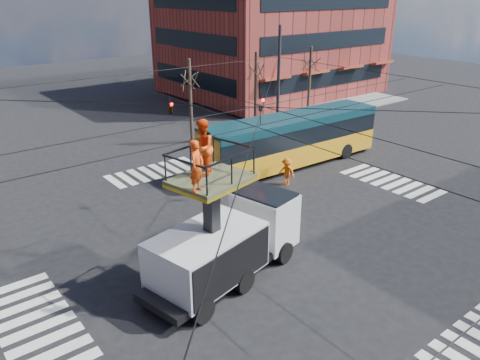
% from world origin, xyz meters
% --- Properties ---
extents(ground, '(120.00, 120.00, 0.00)m').
position_xyz_m(ground, '(0.00, 0.00, 0.00)').
color(ground, black).
rests_on(ground, ground).
extents(sidewalk_ne, '(18.00, 18.00, 0.12)m').
position_xyz_m(sidewalk_ne, '(21.00, 21.00, 0.06)').
color(sidewalk_ne, slate).
rests_on(sidewalk_ne, ground).
extents(crosswalks, '(22.40, 22.40, 0.02)m').
position_xyz_m(crosswalks, '(0.00, 0.00, 0.01)').
color(crosswalks, silver).
rests_on(crosswalks, ground).
extents(building_ne, '(20.06, 16.06, 14.00)m').
position_xyz_m(building_ne, '(21.98, 23.98, 7.00)').
color(building_ne, maroon).
rests_on(building_ne, ground).
extents(overhead_network, '(24.24, 24.24, 8.00)m').
position_xyz_m(overhead_network, '(-0.07, 0.40, 4.29)').
color(overhead_network, '#2D2D30').
rests_on(overhead_network, ground).
extents(tree_a, '(2.00, 2.00, 6.00)m').
position_xyz_m(tree_a, '(5.00, 13.50, 4.63)').
color(tree_a, '#382B21').
rests_on(tree_a, ground).
extents(tree_b, '(2.00, 2.00, 6.00)m').
position_xyz_m(tree_b, '(11.00, 13.50, 4.63)').
color(tree_b, '#382B21').
rests_on(tree_b, ground).
extents(tree_c, '(2.00, 2.00, 6.00)m').
position_xyz_m(tree_c, '(17.00, 13.50, 4.63)').
color(tree_c, '#382B21').
rests_on(tree_c, ground).
extents(utility_truck, '(7.33, 3.83, 6.38)m').
position_xyz_m(utility_truck, '(-3.23, -1.76, 2.07)').
color(utility_truck, black).
rests_on(utility_truck, ground).
extents(city_bus, '(12.61, 3.04, 3.20)m').
position_xyz_m(city_bus, '(7.41, 5.67, 1.73)').
color(city_bus, gold).
rests_on(city_bus, ground).
extents(traffic_cone, '(0.36, 0.36, 0.66)m').
position_xyz_m(traffic_cone, '(-5.23, -2.93, 0.33)').
color(traffic_cone, red).
rests_on(traffic_cone, ground).
extents(worker_ground, '(0.52, 1.11, 1.86)m').
position_xyz_m(worker_ground, '(-5.60, -2.33, 0.93)').
color(worker_ground, red).
rests_on(worker_ground, ground).
extents(flagger, '(0.83, 1.15, 1.60)m').
position_xyz_m(flagger, '(4.93, 3.49, 0.80)').
color(flagger, '#FF6410').
rests_on(flagger, ground).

